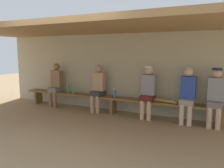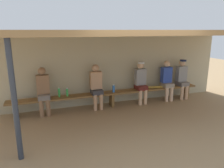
% 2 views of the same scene
% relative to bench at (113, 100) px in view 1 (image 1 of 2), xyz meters
% --- Properties ---
extents(ground_plane, '(24.00, 24.00, 0.00)m').
position_rel_bench_xyz_m(ground_plane, '(0.00, -1.55, -0.39)').
color(ground_plane, '#9E7F59').
extents(back_wall, '(8.00, 0.20, 2.20)m').
position_rel_bench_xyz_m(back_wall, '(0.00, 0.45, 0.71)').
color(back_wall, '#B7AD8C').
rests_on(back_wall, ground).
extents(dugout_roof, '(8.00, 2.80, 0.12)m').
position_rel_bench_xyz_m(dugout_roof, '(0.00, -0.85, 1.87)').
color(dugout_roof, '#9E7547').
rests_on(dugout_roof, back_wall).
extents(bench, '(6.00, 0.36, 0.46)m').
position_rel_bench_xyz_m(bench, '(0.00, 0.00, 0.00)').
color(bench, brown).
rests_on(bench, ground).
extents(player_leftmost, '(0.34, 0.42, 1.34)m').
position_rel_bench_xyz_m(player_leftmost, '(1.96, 0.00, 0.34)').
color(player_leftmost, gray).
rests_on(player_leftmost, ground).
extents(player_in_red, '(0.34, 0.42, 1.34)m').
position_rel_bench_xyz_m(player_in_red, '(-0.48, 0.00, 0.34)').
color(player_in_red, '#333338').
rests_on(player_in_red, ground).
extents(player_near_post, '(0.34, 0.42, 1.34)m').
position_rel_bench_xyz_m(player_near_post, '(-1.99, 0.00, 0.34)').
color(player_near_post, slate).
rests_on(player_near_post, ground).
extents(player_middle, '(0.34, 0.42, 1.34)m').
position_rel_bench_xyz_m(player_middle, '(0.99, 0.00, 0.36)').
color(player_middle, '#591E19').
rests_on(player_middle, ground).
extents(player_shirtless_tan, '(0.34, 0.42, 1.34)m').
position_rel_bench_xyz_m(player_shirtless_tan, '(2.56, 0.00, 0.36)').
color(player_shirtless_tan, slate).
rests_on(player_shirtless_tan, ground).
extents(water_bottle_clear, '(0.07, 0.07, 0.24)m').
position_rel_bench_xyz_m(water_bottle_clear, '(0.05, -0.03, 0.19)').
color(water_bottle_clear, blue).
rests_on(water_bottle_clear, bench).
extents(water_bottle_blue, '(0.06, 0.06, 0.25)m').
position_rel_bench_xyz_m(water_bottle_blue, '(-1.35, 0.03, 0.19)').
color(water_bottle_blue, green).
rests_on(water_bottle_blue, bench).
extents(water_bottle_orange, '(0.06, 0.06, 0.27)m').
position_rel_bench_xyz_m(water_bottle_orange, '(-1.57, 0.04, 0.20)').
color(water_bottle_orange, green).
rests_on(water_bottle_orange, bench).
extents(baseball_bat, '(0.79, 0.22, 0.07)m').
position_rel_bench_xyz_m(baseball_bat, '(1.35, -0.00, 0.11)').
color(baseball_bat, '#B28C33').
rests_on(baseball_bat, bench).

